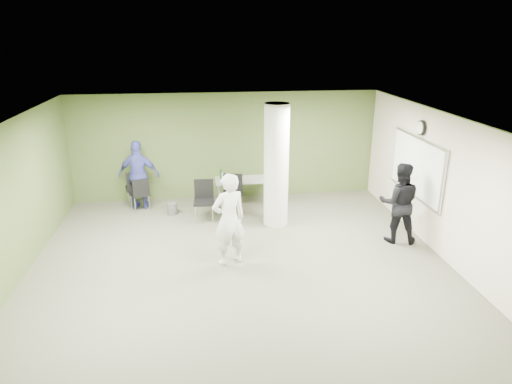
{
  "coord_description": "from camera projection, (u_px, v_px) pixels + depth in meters",
  "views": [
    {
      "loc": [
        -0.7,
        -7.73,
        4.25
      ],
      "look_at": [
        0.41,
        1.0,
        1.15
      ],
      "focal_mm": 32.0,
      "sensor_mm": 36.0,
      "label": 1
    }
  ],
  "objects": [
    {
      "name": "floor",
      "position": [
        241.0,
        267.0,
        8.73
      ],
      "size": [
        8.0,
        8.0,
        0.0
      ],
      "primitive_type": "plane",
      "color": "#4D4D3D",
      "rests_on": "ground"
    },
    {
      "name": "ceiling",
      "position": [
        239.0,
        121.0,
        7.8
      ],
      "size": [
        8.0,
        8.0,
        0.0
      ],
      "primitive_type": "plane",
      "rotation": [
        3.14,
        0.0,
        0.0
      ],
      "color": "white",
      "rests_on": "wall_back"
    },
    {
      "name": "wall_back",
      "position": [
        226.0,
        146.0,
        12.0
      ],
      "size": [
        8.0,
        2.8,
        0.02
      ],
      "primitive_type": "cube",
      "rotation": [
        1.57,
        0.0,
        0.0
      ],
      "color": "#4A612D",
      "rests_on": "floor"
    },
    {
      "name": "wall_left",
      "position": [
        7.0,
        208.0,
        7.79
      ],
      "size": [
        0.02,
        8.0,
        2.8
      ],
      "primitive_type": "cube",
      "color": "#4A612D",
      "rests_on": "floor"
    },
    {
      "name": "wall_right_cream",
      "position": [
        448.0,
        189.0,
        8.74
      ],
      "size": [
        0.02,
        8.0,
        2.8
      ],
      "primitive_type": "cube",
      "color": "beige",
      "rests_on": "floor"
    },
    {
      "name": "column",
      "position": [
        276.0,
        166.0,
        10.25
      ],
      "size": [
        0.56,
        0.56,
        2.8
      ],
      "primitive_type": "cylinder",
      "color": "silver",
      "rests_on": "floor"
    },
    {
      "name": "whiteboard",
      "position": [
        416.0,
        167.0,
        9.82
      ],
      "size": [
        0.05,
        2.3,
        1.3
      ],
      "color": "silver",
      "rests_on": "wall_right_cream"
    },
    {
      "name": "wall_clock",
      "position": [
        421.0,
        128.0,
        9.54
      ],
      "size": [
        0.06,
        0.32,
        0.32
      ],
      "color": "black",
      "rests_on": "wall_right_cream"
    },
    {
      "name": "folding_table",
      "position": [
        244.0,
        181.0,
        11.62
      ],
      "size": [
        1.5,
        0.68,
        0.96
      ],
      "rotation": [
        0.0,
        0.0,
        0.02
      ],
      "color": "#9C9C96",
      "rests_on": "floor"
    },
    {
      "name": "wastebasket",
      "position": [
        172.0,
        209.0,
        11.19
      ],
      "size": [
        0.25,
        0.25,
        0.29
      ],
      "primitive_type": "cylinder",
      "color": "#4C4C4C",
      "rests_on": "floor"
    },
    {
      "name": "chair_back_left",
      "position": [
        140.0,
        192.0,
        11.28
      ],
      "size": [
        0.57,
        0.57,
        0.87
      ],
      "rotation": [
        0.0,
        0.0,
        3.54
      ],
      "color": "black",
      "rests_on": "floor"
    },
    {
      "name": "chair_back_right",
      "position": [
        135.0,
        186.0,
        11.6
      ],
      "size": [
        0.56,
        0.56,
        0.94
      ],
      "rotation": [
        0.0,
        0.0,
        3.37
      ],
      "color": "black",
      "rests_on": "floor"
    },
    {
      "name": "chair_table_left",
      "position": [
        204.0,
        197.0,
        10.78
      ],
      "size": [
        0.49,
        0.49,
        0.96
      ],
      "rotation": [
        0.0,
        0.0,
        -0.04
      ],
      "color": "black",
      "rests_on": "floor"
    },
    {
      "name": "chair_table_right",
      "position": [
        232.0,
        191.0,
        11.08
      ],
      "size": [
        0.6,
        0.6,
        0.99
      ],
      "rotation": [
        0.0,
        0.0,
        -0.24
      ],
      "color": "black",
      "rests_on": "floor"
    },
    {
      "name": "woman_white",
      "position": [
        229.0,
        220.0,
        8.57
      ],
      "size": [
        0.77,
        0.64,
        1.82
      ],
      "primitive_type": "imported",
      "rotation": [
        0.0,
        0.0,
        3.49
      ],
      "color": "silver",
      "rests_on": "floor"
    },
    {
      "name": "man_black",
      "position": [
        399.0,
        203.0,
        9.53
      ],
      "size": [
        0.99,
        0.86,
        1.73
      ],
      "primitive_type": "imported",
      "rotation": [
        0.0,
        0.0,
        2.87
      ],
      "color": "black",
      "rests_on": "floor"
    },
    {
      "name": "man_blue",
      "position": [
        139.0,
        175.0,
        11.35
      ],
      "size": [
        1.07,
        0.57,
        1.74
      ],
      "primitive_type": "imported",
      "rotation": [
        0.0,
        0.0,
        2.99
      ],
      "color": "#4045A0",
      "rests_on": "floor"
    }
  ]
}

